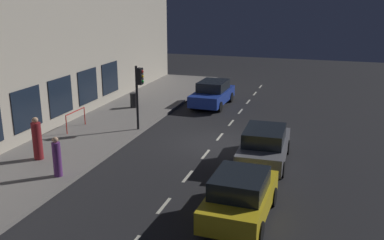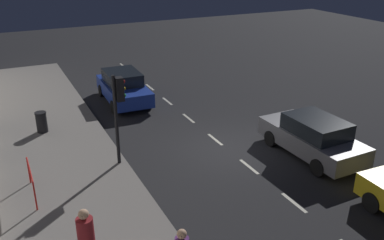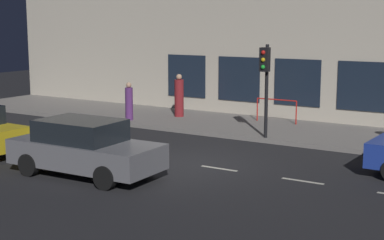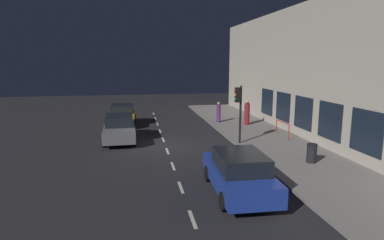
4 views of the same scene
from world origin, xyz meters
name	(u,v)px [view 2 (image 2 of 4)]	position (x,y,z in m)	size (l,w,h in m)	color
ground_plane	(227,149)	(0.00, 0.00, 0.00)	(60.00, 60.00, 0.00)	#232326
sidewalk	(68,183)	(6.25, 0.00, 0.07)	(4.50, 32.00, 0.15)	gray
lane_centre_line	(215,139)	(0.00, -1.00, 0.00)	(0.12, 27.20, 0.01)	beige
traffic_light	(118,102)	(4.15, -0.51, 2.51)	(0.47, 0.32, 3.33)	black
parked_car_0	(313,137)	(-2.65, 1.85, 0.79)	(2.02, 4.42, 1.58)	slate
parked_car_1	(123,87)	(2.03, -7.13, 0.79)	(2.08, 4.40, 1.58)	#1E389E
trash_bin	(42,122)	(6.42, -4.62, 0.60)	(0.48, 0.48, 0.89)	black
red_railing	(31,176)	(7.38, 0.44, 0.85)	(0.05, 1.78, 0.97)	red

